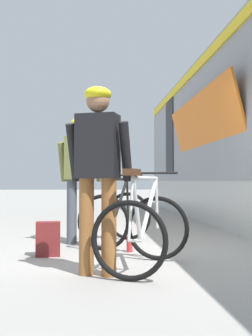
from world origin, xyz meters
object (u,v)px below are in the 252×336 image
(backpack_on_platform, at_px, (48,239))
(bicycle_far_white, at_px, (145,229))
(cyclist_far_in_dark, at_px, (98,162))
(bicycle_near_black, at_px, (116,215))
(water_bottle_near_the_bikes, at_px, (130,244))
(cyclist_near_in_olive, at_px, (80,168))

(backpack_on_platform, bearing_deg, bicycle_far_white, -43.87)
(cyclist_far_in_dark, height_order, bicycle_near_black, cyclist_far_in_dark)
(cyclist_far_in_dark, relative_size, backpack_on_platform, 4.40)
(bicycle_far_white, bearing_deg, backpack_on_platform, 140.84)
(water_bottle_near_the_bikes, bearing_deg, bicycle_far_white, -87.07)
(cyclist_far_in_dark, distance_m, water_bottle_near_the_bikes, 1.63)
(backpack_on_platform, relative_size, water_bottle_near_the_bikes, 2.17)
(bicycle_near_black, relative_size, bicycle_far_white, 1.00)
(cyclist_near_in_olive, relative_size, backpack_on_platform, 4.40)
(bicycle_near_black, distance_m, backpack_on_platform, 1.19)
(cyclist_far_in_dark, distance_m, bicycle_near_black, 1.99)
(bicycle_far_white, xyz_separation_m, water_bottle_near_the_bikes, (-0.05, 1.04, -0.31))
(cyclist_near_in_olive, height_order, water_bottle_near_the_bikes, cyclist_near_in_olive)
(cyclist_far_in_dark, xyz_separation_m, bicycle_far_white, (0.47, 0.21, -0.65))
(bicycle_far_white, distance_m, water_bottle_near_the_bikes, 1.09)
(cyclist_near_in_olive, xyz_separation_m, backpack_on_platform, (-0.34, -0.91, -0.85))
(cyclist_far_in_dark, distance_m, bicycle_far_white, 0.83)
(cyclist_far_in_dark, relative_size, water_bottle_near_the_bikes, 9.54)
(cyclist_near_in_olive, distance_m, cyclist_far_in_dark, 1.97)
(backpack_on_platform, bearing_deg, water_bottle_near_the_bikes, 7.15)
(bicycle_near_black, bearing_deg, bicycle_far_white, -83.79)
(cyclist_near_in_olive, xyz_separation_m, bicycle_far_white, (0.69, -1.74, -0.65))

